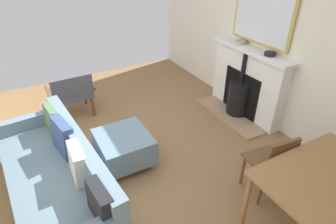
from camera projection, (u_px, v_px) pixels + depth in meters
name	position (u px, v px, depth m)	size (l,w,h in m)	color
ground_plane	(116.00, 162.00, 3.55)	(4.92, 5.83, 0.01)	olive
wall_left	(272.00, 35.00, 3.87)	(0.12, 5.83, 2.62)	silver
fireplace	(245.00, 86.00, 4.33)	(0.60, 1.47, 1.10)	#9E7A5B
mirror_over_mantel	(264.00, 8.00, 3.77)	(0.04, 1.08, 0.99)	tan
mantel_bowl_near	(241.00, 42.00, 4.20)	(0.16, 0.16, 0.05)	#9E9384
mantel_bowl_far	(270.00, 54.00, 3.76)	(0.15, 0.15, 0.05)	black
sofa	(58.00, 175.00, 2.89)	(0.99, 2.14, 0.79)	#B2B2B7
ottoman	(124.00, 146.00, 3.42)	(0.63, 0.67, 0.42)	#B2B2B7
armchair_accent	(71.00, 92.00, 4.25)	(0.70, 0.61, 0.78)	brown
dining_table	(325.00, 183.00, 2.36)	(1.18, 0.78, 0.75)	olive
dining_chair_near_fireplace	(273.00, 162.00, 2.84)	(0.44, 0.44, 0.81)	brown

